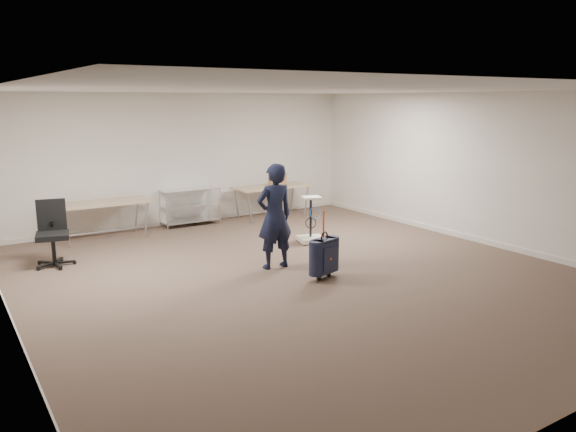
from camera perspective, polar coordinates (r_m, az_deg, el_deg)
ground at (r=8.70m, az=1.12°, el=-6.05°), size 9.00×9.00×0.00m
room_shell at (r=9.81m, az=-3.39°, el=-3.68°), size 8.00×9.00×9.00m
folding_table_left at (r=11.33m, az=-18.34°, el=1.09°), size 1.80×0.75×0.73m
folding_table_right at (r=12.79m, az=-1.65°, el=2.85°), size 1.80×0.75×0.73m
wire_shelf at (r=12.20m, az=-9.92°, el=1.11°), size 1.22×0.47×0.80m
person at (r=8.88m, az=-1.37°, el=-0.04°), size 0.63×0.43×1.69m
suitcase at (r=8.45m, az=3.69°, el=-4.08°), size 0.43×0.31×1.04m
office_chair at (r=9.89m, az=-22.72°, el=-2.83°), size 0.65×0.65×1.07m
equipment_cart at (r=10.63m, az=2.39°, el=-1.45°), size 0.59×0.59×0.88m
cardboard_box at (r=12.77m, az=-1.06°, el=3.68°), size 0.43×0.38×0.27m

